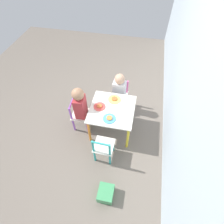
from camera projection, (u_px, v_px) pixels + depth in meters
ground_plane at (112, 128)px, 2.81m from camera, size 6.00×6.00×0.00m
house_wall at (196, 68)px, 1.70m from camera, size 6.00×0.06×2.60m
kids_table at (112, 112)px, 2.49m from camera, size 0.62×0.62×0.48m
chair_purple at (79, 115)px, 2.66m from camera, size 0.28×0.28×0.52m
chair_pink at (120, 95)px, 2.92m from camera, size 0.27×0.27×0.52m
chair_teal at (103, 148)px, 2.31m from camera, size 0.27×0.27×0.52m
child_front at (81, 106)px, 2.48m from camera, size 0.21×0.22×0.79m
child_left at (119, 90)px, 2.75m from camera, size 0.22×0.21×0.73m
plate_front at (99, 106)px, 2.46m from camera, size 0.16×0.16×0.03m
plate_left at (114, 99)px, 2.55m from camera, size 0.18×0.18×0.03m
plate_right at (109, 118)px, 2.32m from camera, size 0.17×0.17×0.03m
storage_bin at (106, 193)px, 2.12m from camera, size 0.21×0.18×0.15m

